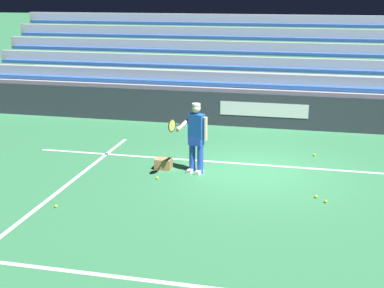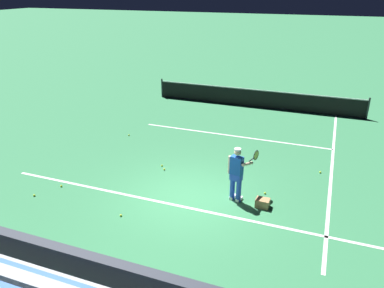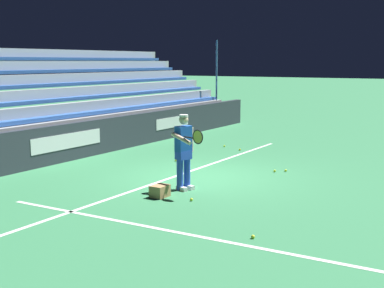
# 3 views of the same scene
# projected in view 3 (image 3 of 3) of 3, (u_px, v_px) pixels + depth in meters

# --- Properties ---
(ground_plane) EXTENTS (160.00, 160.00, 0.00)m
(ground_plane) POSITION_uv_depth(u_px,v_px,m) (199.00, 176.00, 13.61)
(ground_plane) COLOR #337A4C
(court_baseline_white) EXTENTS (12.00, 0.10, 0.01)m
(court_baseline_white) POSITION_uv_depth(u_px,v_px,m) (182.00, 174.00, 13.86)
(court_baseline_white) COLOR white
(court_baseline_white) RESTS_ON ground
(court_sideline_white) EXTENTS (0.10, 12.00, 0.01)m
(court_sideline_white) POSITION_uv_depth(u_px,v_px,m) (291.00, 254.00, 8.10)
(court_sideline_white) COLOR white
(court_sideline_white) RESTS_ON ground
(back_wall_sponsor_board) EXTENTS (22.55, 0.25, 1.10)m
(back_wall_sponsor_board) POSITION_uv_depth(u_px,v_px,m) (71.00, 142.00, 15.76)
(back_wall_sponsor_board) COLOR #2D333D
(back_wall_sponsor_board) RESTS_ON ground
(bleacher_stand) EXTENTS (21.42, 4.00, 3.85)m
(bleacher_stand) POSITION_uv_depth(u_px,v_px,m) (9.00, 128.00, 17.04)
(bleacher_stand) COLOR #9EA3A8
(bleacher_stand) RESTS_ON ground
(tennis_player) EXTENTS (0.77, 0.95, 1.71)m
(tennis_player) POSITION_uv_depth(u_px,v_px,m) (184.00, 151.00, 12.04)
(tennis_player) COLOR blue
(tennis_player) RESTS_ON ground
(ball_box_cardboard) EXTENTS (0.41, 0.31, 0.26)m
(ball_box_cardboard) POSITION_uv_depth(u_px,v_px,m) (160.00, 191.00, 11.50)
(ball_box_cardboard) COLOR #A87F51
(ball_box_cardboard) RESTS_ON ground
(tennis_ball_on_baseline) EXTENTS (0.07, 0.07, 0.07)m
(tennis_ball_on_baseline) POSITION_uv_depth(u_px,v_px,m) (275.00, 171.00, 14.09)
(tennis_ball_on_baseline) COLOR #CCE533
(tennis_ball_on_baseline) RESTS_ON ground
(tennis_ball_far_left) EXTENTS (0.07, 0.07, 0.07)m
(tennis_ball_far_left) POSITION_uv_depth(u_px,v_px,m) (286.00, 170.00, 14.14)
(tennis_ball_far_left) COLOR #CCE533
(tennis_ball_far_left) RESTS_ON ground
(tennis_ball_far_right) EXTENTS (0.07, 0.07, 0.07)m
(tennis_ball_far_right) POSITION_uv_depth(u_px,v_px,m) (253.00, 237.00, 8.81)
(tennis_ball_far_right) COLOR #CCE533
(tennis_ball_far_right) RESTS_ON ground
(tennis_ball_toward_net) EXTENTS (0.07, 0.07, 0.07)m
(tennis_ball_toward_net) POSITION_uv_depth(u_px,v_px,m) (191.00, 199.00, 11.18)
(tennis_ball_toward_net) COLOR #CCE533
(tennis_ball_toward_net) RESTS_ON ground
(tennis_ball_midcourt) EXTENTS (0.07, 0.07, 0.07)m
(tennis_ball_midcourt) POSITION_uv_depth(u_px,v_px,m) (224.00, 146.00, 18.21)
(tennis_ball_midcourt) COLOR #CCE533
(tennis_ball_midcourt) RESTS_ON ground
(tennis_ball_stray_back) EXTENTS (0.07, 0.07, 0.07)m
(tennis_ball_stray_back) POSITION_uv_depth(u_px,v_px,m) (240.00, 150.00, 17.47)
(tennis_ball_stray_back) COLOR #CCE533
(tennis_ball_stray_back) RESTS_ON ground
(tennis_ball_near_player) EXTENTS (0.07, 0.07, 0.07)m
(tennis_ball_near_player) POSITION_uv_depth(u_px,v_px,m) (176.00, 160.00, 15.59)
(tennis_ball_near_player) COLOR #CCE533
(tennis_ball_near_player) RESTS_ON ground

